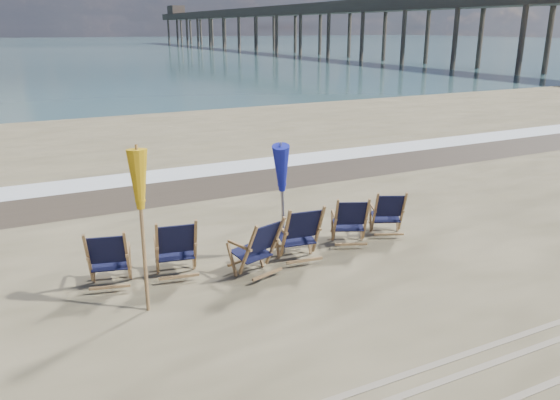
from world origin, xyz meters
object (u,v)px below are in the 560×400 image
Objects in this scene: beach_chair_1 at (196,247)px; beach_chair_2 at (275,243)px; beach_chair_5 at (403,213)px; umbrella_yellow at (139,190)px; beach_chair_0 at (127,258)px; beach_chair_4 at (366,221)px; beach_chair_3 at (319,232)px; fishing_pier at (292,23)px; umbrella_blue at (283,170)px.

beach_chair_2 is (1.26, -0.42, -0.02)m from beach_chair_1.
beach_chair_5 is at bearing 170.15° from beach_chair_2.
beach_chair_1 is at bearing 34.31° from umbrella_yellow.
beach_chair_5 is at bearing -170.36° from beach_chair_1.
umbrella_yellow reaches higher than beach_chair_0.
beach_chair_0 is at bearing 22.98° from beach_chair_5.
beach_chair_4 is 4.51m from umbrella_yellow.
umbrella_yellow reaches higher than beach_chair_1.
beach_chair_1 is at bearing -1.77° from beach_chair_3.
beach_chair_2 is at bearing 12.52° from beach_chair_3.
beach_chair_0 is at bearing 20.56° from beach_chair_4.
beach_chair_2 is at bearing 31.42° from beach_chair_4.
beach_chair_4 is 1.04× the size of beach_chair_5.
umbrella_yellow is at bearing 30.77° from beach_chair_4.
beach_chair_2 is at bearing -117.93° from fishing_pier.
umbrella_blue reaches higher than beach_chair_5.
beach_chair_0 is 0.94× the size of beach_chair_3.
beach_chair_2 is 1.04× the size of beach_chair_4.
beach_chair_2 reaches higher than beach_chair_0.
beach_chair_1 reaches higher than beach_chair_5.
fishing_pier is at bearing -92.88° from beach_chair_4.
beach_chair_2 is at bearing 6.31° from umbrella_yellow.
beach_chair_5 is 0.01× the size of fishing_pier.
beach_chair_3 reaches higher than beach_chair_5.
beach_chair_4 is (3.30, -0.15, -0.04)m from beach_chair_1.
beach_chair_0 is 2.41m from beach_chair_2.
fishing_pier is at bearing -108.60° from beach_chair_1.
beach_chair_4 is 0.96m from beach_chair_5.
beach_chair_1 is 0.51× the size of umbrella_blue.
umbrella_yellow is (-2.24, -0.25, 1.31)m from beach_chair_2.
beach_chair_5 is at bearing -2.87° from umbrella_blue.
beach_chair_2 is at bearing -127.97° from umbrella_blue.
umbrella_yellow reaches higher than beach_chair_3.
beach_chair_5 is 0.41× the size of umbrella_yellow.
beach_chair_0 is at bearing -119.53° from fishing_pier.
beach_chair_3 is (0.89, 0.09, 0.02)m from beach_chair_2.
beach_chair_3 is 2.12m from beach_chair_5.
beach_chair_1 is 1.12× the size of beach_chair_5.
beach_chair_2 is 0.96× the size of beach_chair_3.
beach_chair_3 is at bearing -117.40° from fishing_pier.
umbrella_yellow is 83.84m from fishing_pier.
beach_chair_1 is at bearing -177.02° from umbrella_blue.
fishing_pier is at bearing 60.80° from umbrella_yellow.
umbrella_blue is at bearing -165.85° from beach_chair_0.
beach_chair_1 is 1.99m from umbrella_blue.
beach_chair_0 is 3.28m from beach_chair_3.
beach_chair_4 reaches higher than beach_chair_5.
beach_chair_3 is 0.51× the size of umbrella_blue.
beach_chair_2 is 0.90m from beach_chair_3.
beach_chair_1 is at bearing -170.96° from beach_chair_0.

